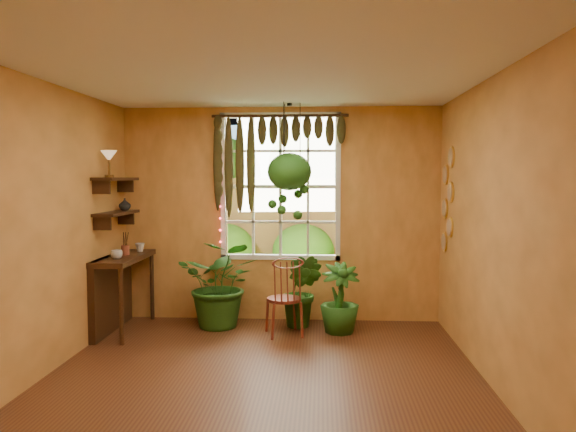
% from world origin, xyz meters
% --- Properties ---
extents(floor, '(4.50, 4.50, 0.00)m').
position_xyz_m(floor, '(0.00, 0.00, 0.00)').
color(floor, '#593019').
rests_on(floor, ground).
extents(ceiling, '(4.50, 4.50, 0.00)m').
position_xyz_m(ceiling, '(0.00, 0.00, 2.70)').
color(ceiling, white).
rests_on(ceiling, wall_back).
extents(wall_back, '(4.00, 0.00, 4.00)m').
position_xyz_m(wall_back, '(0.00, 2.25, 1.35)').
color(wall_back, '#E8A24F').
rests_on(wall_back, floor).
extents(wall_left, '(0.00, 4.50, 4.50)m').
position_xyz_m(wall_left, '(-2.00, 0.00, 1.35)').
color(wall_left, '#E8A24F').
rests_on(wall_left, floor).
extents(wall_right, '(0.00, 4.50, 4.50)m').
position_xyz_m(wall_right, '(2.00, 0.00, 1.35)').
color(wall_right, '#E8A24F').
rests_on(wall_right, floor).
extents(window, '(1.52, 0.10, 1.86)m').
position_xyz_m(window, '(0.00, 2.28, 1.70)').
color(window, white).
rests_on(window, wall_back).
extents(valance_vine, '(1.70, 0.12, 1.10)m').
position_xyz_m(valance_vine, '(-0.08, 2.16, 2.28)').
color(valance_vine, '#3D2210').
rests_on(valance_vine, window).
extents(string_lights, '(0.03, 0.03, 1.54)m').
position_xyz_m(string_lights, '(-0.76, 2.19, 1.75)').
color(string_lights, '#FF2633').
rests_on(string_lights, window).
extents(wall_plates, '(0.04, 0.32, 1.10)m').
position_xyz_m(wall_plates, '(1.98, 1.79, 1.55)').
color(wall_plates, beige).
rests_on(wall_plates, wall_right).
extents(counter_ledge, '(0.40, 1.20, 0.90)m').
position_xyz_m(counter_ledge, '(-1.91, 1.60, 0.55)').
color(counter_ledge, '#3D2210').
rests_on(counter_ledge, floor).
extents(shelf_lower, '(0.25, 0.90, 0.04)m').
position_xyz_m(shelf_lower, '(-1.88, 1.60, 1.40)').
color(shelf_lower, '#3D2210').
rests_on(shelf_lower, wall_left).
extents(shelf_upper, '(0.25, 0.90, 0.04)m').
position_xyz_m(shelf_upper, '(-1.88, 1.60, 1.80)').
color(shelf_upper, '#3D2210').
rests_on(shelf_upper, wall_left).
extents(backyard, '(14.00, 10.00, 12.00)m').
position_xyz_m(backyard, '(0.24, 6.87, 1.28)').
color(backyard, '#225217').
rests_on(backyard, ground).
extents(windsor_chair, '(0.50, 0.51, 1.06)m').
position_xyz_m(windsor_chair, '(0.10, 1.52, 0.31)').
color(windsor_chair, maroon).
rests_on(windsor_chair, floor).
extents(potted_plant_left, '(1.05, 0.93, 1.07)m').
position_xyz_m(potted_plant_left, '(-0.68, 1.83, 0.54)').
color(potted_plant_left, '#1C4512').
rests_on(potted_plant_left, floor).
extents(potted_plant_mid, '(0.60, 0.55, 0.90)m').
position_xyz_m(potted_plant_mid, '(0.29, 1.88, 0.45)').
color(potted_plant_mid, '#1C4512').
rests_on(potted_plant_mid, floor).
extents(potted_plant_right, '(0.55, 0.55, 0.82)m').
position_xyz_m(potted_plant_right, '(0.74, 1.67, 0.41)').
color(potted_plant_right, '#1C4512').
rests_on(potted_plant_right, floor).
extents(hanging_basket, '(0.53, 0.53, 1.40)m').
position_xyz_m(hanging_basket, '(0.14, 1.88, 1.85)').
color(hanging_basket, black).
rests_on(hanging_basket, ceiling).
extents(cup_a, '(0.14, 0.14, 0.10)m').
position_xyz_m(cup_a, '(-1.78, 1.32, 0.95)').
color(cup_a, silver).
rests_on(cup_a, counter_ledge).
extents(cup_b, '(0.12, 0.12, 0.11)m').
position_xyz_m(cup_b, '(-1.72, 1.95, 0.95)').
color(cup_b, beige).
rests_on(cup_b, counter_ledge).
extents(brush_jar, '(0.09, 0.09, 0.35)m').
position_xyz_m(brush_jar, '(-1.80, 1.65, 1.04)').
color(brush_jar, brown).
rests_on(brush_jar, counter_ledge).
extents(shelf_vase, '(0.19, 0.19, 0.15)m').
position_xyz_m(shelf_vase, '(-1.87, 1.86, 1.49)').
color(shelf_vase, '#B2AD99').
rests_on(shelf_vase, shelf_lower).
extents(tiffany_lamp, '(0.18, 0.18, 0.30)m').
position_xyz_m(tiffany_lamp, '(-1.86, 1.35, 2.04)').
color(tiffany_lamp, brown).
rests_on(tiffany_lamp, shelf_upper).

